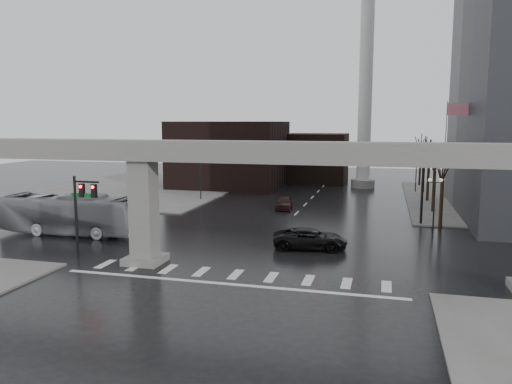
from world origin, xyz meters
TOP-DOWN VIEW (x-y plane):
  - ground at (0.00, 0.00)m, footprint 160.00×160.00m
  - sidewalk_nw at (-26.00, 36.00)m, footprint 28.00×36.00m
  - elevated_guideway at (1.26, 0.00)m, footprint 48.00×2.60m
  - building_far_left at (-14.00, 42.00)m, footprint 16.00×14.00m
  - building_far_mid at (-2.00, 52.00)m, footprint 10.00×10.00m
  - smokestack at (6.00, 46.00)m, footprint 3.60×3.60m
  - signal_mast_arm at (8.99, 18.80)m, footprint 12.12×0.43m
  - signal_left_pole at (-12.25, 0.50)m, footprint 2.30×0.30m
  - flagpole_assembly at (15.29, 22.00)m, footprint 2.06×0.12m
  - lamp_right_0 at (13.50, 14.00)m, footprint 1.22×0.32m
  - lamp_right_1 at (13.50, 28.00)m, footprint 1.22×0.32m
  - lamp_right_2 at (13.50, 42.00)m, footprint 1.22×0.32m
  - lamp_left_0 at (-13.50, 14.00)m, footprint 1.22×0.32m
  - lamp_left_1 at (-13.50, 28.00)m, footprint 1.22×0.32m
  - lamp_left_2 at (-13.50, 42.00)m, footprint 1.22×0.32m
  - tree_right_0 at (14.53, 18.02)m, footprint 1.09×1.58m
  - tree_right_1 at (14.53, 26.02)m, footprint 1.09×1.61m
  - tree_right_2 at (14.53, 34.02)m, footprint 1.10×1.63m
  - tree_right_3 at (14.53, 42.02)m, footprint 1.11×1.66m
  - tree_right_4 at (14.53, 50.02)m, footprint 1.12×1.69m
  - pickup_truck at (3.74, 6.90)m, footprint 6.13×3.43m
  - city_bus at (-17.60, 6.63)m, footprint 12.91×3.08m
  - far_car at (-1.85, 24.21)m, footprint 2.21×4.55m

SIDE VIEW (x-z plane):
  - ground at x=0.00m, z-range 0.00..0.00m
  - sidewalk_nw at x=-26.00m, z-range 0.00..0.15m
  - far_car at x=-1.85m, z-range 0.00..1.49m
  - pickup_truck at x=3.74m, z-range 0.00..1.62m
  - city_bus at x=-17.60m, z-range 0.00..3.59m
  - tree_right_0 at x=14.53m, z-range -0.97..6.54m
  - tree_right_1 at x=14.53m, z-range -0.99..6.69m
  - tree_right_2 at x=14.53m, z-range -1.01..6.84m
  - tree_right_3 at x=14.53m, z-range -1.03..6.99m
  - tree_right_4 at x=14.53m, z-range -1.05..7.14m
  - lamp_right_0 at x=13.50m, z-range 0.92..6.03m
  - lamp_right_1 at x=13.50m, z-range 0.92..6.03m
  - lamp_right_2 at x=13.50m, z-range 0.92..6.03m
  - lamp_left_0 at x=-13.50m, z-range 0.92..6.03m
  - lamp_left_1 at x=-13.50m, z-range 0.92..6.03m
  - lamp_left_2 at x=-13.50m, z-range 0.92..6.03m
  - building_far_mid at x=-2.00m, z-range 0.00..8.00m
  - signal_left_pole at x=-12.25m, z-range 1.07..7.07m
  - building_far_left at x=-14.00m, z-range 0.00..10.00m
  - signal_mast_arm at x=8.99m, z-range 1.83..9.83m
  - elevated_guideway at x=1.26m, z-range 2.53..11.23m
  - flagpole_assembly at x=15.29m, z-range 1.53..13.53m
  - smokestack at x=6.00m, z-range -1.65..28.35m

